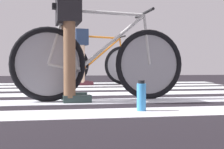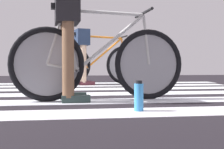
# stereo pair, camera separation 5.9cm
# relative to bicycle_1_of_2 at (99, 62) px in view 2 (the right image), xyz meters

# --- Properties ---
(ground) EXTENTS (18.00, 14.00, 0.02)m
(ground) POSITION_rel_bicycle_1_of_2_xyz_m (0.01, 0.82, -0.40)
(ground) COLOR black
(crosswalk_markings) EXTENTS (5.44, 4.21, 0.00)m
(crosswalk_markings) POSITION_rel_bicycle_1_of_2_xyz_m (-0.01, 1.06, -0.38)
(crosswalk_markings) COLOR silver
(crosswalk_markings) RESTS_ON ground
(bicycle_1_of_2) EXTENTS (1.74, 0.52, 0.93)m
(bicycle_1_of_2) POSITION_rel_bicycle_1_of_2_xyz_m (0.00, 0.00, 0.00)
(bicycle_1_of_2) COLOR black
(bicycle_1_of_2) RESTS_ON ground
(cyclist_1_of_2) EXTENTS (0.34, 0.42, 1.03)m
(cyclist_1_of_2) POSITION_rel_bicycle_1_of_2_xyz_m (-0.31, -0.02, 0.28)
(cyclist_1_of_2) COLOR brown
(cyclist_1_of_2) RESTS_ON ground
(bicycle_2_of_2) EXTENTS (1.72, 0.56, 0.93)m
(bicycle_2_of_2) POSITION_rel_bicycle_1_of_2_xyz_m (0.25, 2.52, 0.00)
(bicycle_2_of_2) COLOR black
(bicycle_2_of_2) RESTS_ON ground
(cyclist_2_of_2) EXTENTS (0.38, 0.45, 0.98)m
(cyclist_2_of_2) POSITION_rel_bicycle_1_of_2_xyz_m (-0.06, 2.46, 0.25)
(cyclist_2_of_2) COLOR beige
(cyclist_2_of_2) RESTS_ON ground
(water_bottle) EXTENTS (0.07, 0.07, 0.23)m
(water_bottle) POSITION_rel_bicycle_1_of_2_xyz_m (0.22, -0.76, -0.27)
(water_bottle) COLOR #3990DB
(water_bottle) RESTS_ON ground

